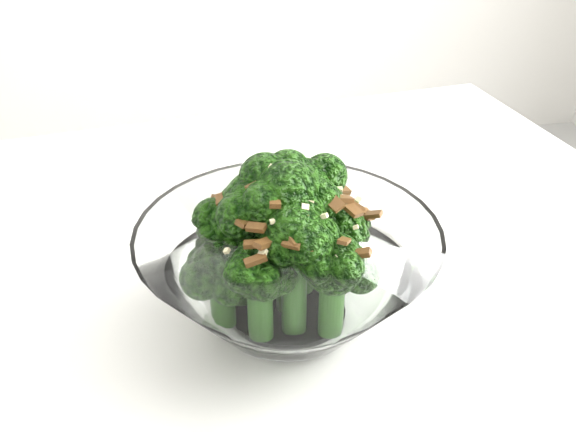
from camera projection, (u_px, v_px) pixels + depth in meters
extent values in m
cylinder|color=white|center=(419.00, 346.00, 0.99)|extent=(0.04, 0.04, 0.71)
cylinder|color=white|center=(288.00, 315.00, 0.45)|extent=(0.08, 0.08, 0.01)
cylinder|color=#275917|center=(288.00, 262.00, 0.42)|extent=(0.02, 0.02, 0.08)
sphere|color=#235710|center=(288.00, 196.00, 0.40)|extent=(0.05, 0.05, 0.05)
cylinder|color=#275917|center=(303.00, 248.00, 0.44)|extent=(0.02, 0.02, 0.07)
sphere|color=#235710|center=(304.00, 190.00, 0.42)|extent=(0.04, 0.04, 0.04)
cylinder|color=#275917|center=(259.00, 262.00, 0.43)|extent=(0.02, 0.02, 0.07)
sphere|color=#235710|center=(258.00, 205.00, 0.41)|extent=(0.04, 0.04, 0.04)
cylinder|color=#275917|center=(294.00, 290.00, 0.41)|extent=(0.02, 0.02, 0.06)
sphere|color=#235710|center=(294.00, 234.00, 0.38)|extent=(0.04, 0.04, 0.04)
cylinder|color=#275917|center=(334.00, 272.00, 0.43)|extent=(0.02, 0.02, 0.05)
sphere|color=#235710|center=(336.00, 227.00, 0.41)|extent=(0.04, 0.04, 0.04)
cylinder|color=#275917|center=(239.00, 271.00, 0.44)|extent=(0.02, 0.02, 0.05)
sphere|color=#235710|center=(237.00, 228.00, 0.42)|extent=(0.04, 0.04, 0.04)
cylinder|color=#275917|center=(331.00, 306.00, 0.41)|extent=(0.02, 0.02, 0.05)
sphere|color=#235710|center=(333.00, 264.00, 0.39)|extent=(0.04, 0.04, 0.04)
cylinder|color=#275917|center=(260.00, 311.00, 0.40)|extent=(0.02, 0.02, 0.04)
sphere|color=#235710|center=(259.00, 270.00, 0.39)|extent=(0.04, 0.04, 0.04)
cylinder|color=#275917|center=(337.00, 256.00, 0.46)|extent=(0.02, 0.02, 0.04)
sphere|color=#235710|center=(339.00, 224.00, 0.45)|extent=(0.04, 0.04, 0.04)
cylinder|color=#275917|center=(223.00, 302.00, 0.42)|extent=(0.02, 0.02, 0.04)
sphere|color=#235710|center=(220.00, 268.00, 0.40)|extent=(0.04, 0.04, 0.04)
cylinder|color=#275917|center=(285.00, 250.00, 0.47)|extent=(0.02, 0.02, 0.04)
sphere|color=#235710|center=(284.00, 216.00, 0.45)|extent=(0.04, 0.04, 0.04)
cylinder|color=#275917|center=(292.00, 260.00, 0.45)|extent=(0.02, 0.02, 0.05)
sphere|color=#235710|center=(292.00, 216.00, 0.43)|extent=(0.04, 0.04, 0.04)
cube|color=brown|center=(341.00, 190.00, 0.43)|extent=(0.01, 0.01, 0.01)
cube|color=brown|center=(361.00, 253.00, 0.37)|extent=(0.01, 0.01, 0.01)
cube|color=brown|center=(325.00, 177.00, 0.41)|extent=(0.01, 0.01, 0.01)
cube|color=brown|center=(295.00, 168.00, 0.40)|extent=(0.01, 0.01, 0.00)
cube|color=brown|center=(361.00, 253.00, 0.38)|extent=(0.01, 0.01, 0.01)
cube|color=brown|center=(367.00, 214.00, 0.41)|extent=(0.01, 0.01, 0.01)
cube|color=brown|center=(256.00, 244.00, 0.37)|extent=(0.01, 0.01, 0.00)
cube|color=brown|center=(258.00, 182.00, 0.44)|extent=(0.01, 0.02, 0.01)
cube|color=brown|center=(292.00, 235.00, 0.37)|extent=(0.01, 0.01, 0.00)
cube|color=brown|center=(286.00, 171.00, 0.41)|extent=(0.01, 0.01, 0.01)
cube|color=brown|center=(292.00, 239.00, 0.37)|extent=(0.01, 0.01, 0.01)
cube|color=brown|center=(258.00, 184.00, 0.38)|extent=(0.02, 0.01, 0.01)
cube|color=brown|center=(255.00, 260.00, 0.36)|extent=(0.01, 0.01, 0.01)
cube|color=brown|center=(350.00, 266.00, 0.37)|extent=(0.01, 0.01, 0.01)
cube|color=brown|center=(265.00, 243.00, 0.37)|extent=(0.02, 0.01, 0.01)
cube|color=brown|center=(344.00, 199.00, 0.40)|extent=(0.01, 0.01, 0.01)
cube|color=brown|center=(372.00, 215.00, 0.41)|extent=(0.01, 0.01, 0.01)
cube|color=brown|center=(354.00, 211.00, 0.39)|extent=(0.01, 0.01, 0.01)
cube|color=brown|center=(256.00, 227.00, 0.37)|extent=(0.01, 0.01, 0.01)
cube|color=brown|center=(297.00, 176.00, 0.44)|extent=(0.01, 0.01, 0.01)
cube|color=brown|center=(299.00, 213.00, 0.37)|extent=(0.01, 0.02, 0.00)
cube|color=brown|center=(249.00, 195.00, 0.39)|extent=(0.01, 0.01, 0.01)
cube|color=brown|center=(257.00, 179.00, 0.41)|extent=(0.01, 0.01, 0.01)
cube|color=brown|center=(249.00, 188.00, 0.39)|extent=(0.01, 0.01, 0.01)
cube|color=brown|center=(220.00, 199.00, 0.42)|extent=(0.01, 0.01, 0.01)
cube|color=brown|center=(273.00, 176.00, 0.39)|extent=(0.01, 0.01, 0.01)
cube|color=brown|center=(245.00, 222.00, 0.38)|extent=(0.01, 0.01, 0.01)
cube|color=brown|center=(293.00, 243.00, 0.36)|extent=(0.01, 0.01, 0.01)
cube|color=brown|center=(267.00, 180.00, 0.42)|extent=(0.01, 0.01, 0.01)
cube|color=brown|center=(307.00, 247.00, 0.36)|extent=(0.01, 0.01, 0.01)
cube|color=brown|center=(275.00, 201.00, 0.37)|extent=(0.01, 0.01, 0.00)
cube|color=brown|center=(245.00, 188.00, 0.40)|extent=(0.01, 0.01, 0.01)
cube|color=brown|center=(334.00, 203.00, 0.38)|extent=(0.01, 0.01, 0.01)
cube|color=brown|center=(244.00, 189.00, 0.43)|extent=(0.01, 0.02, 0.01)
cube|color=brown|center=(246.00, 187.00, 0.44)|extent=(0.01, 0.01, 0.01)
cube|color=brown|center=(318.00, 181.00, 0.44)|extent=(0.01, 0.01, 0.01)
cube|color=brown|center=(222.00, 199.00, 0.41)|extent=(0.01, 0.01, 0.01)
cube|color=brown|center=(344.00, 241.00, 0.37)|extent=(0.01, 0.01, 0.01)
cube|color=brown|center=(250.00, 194.00, 0.39)|extent=(0.01, 0.01, 0.01)
cube|color=brown|center=(355.00, 207.00, 0.40)|extent=(0.01, 0.01, 0.01)
cube|color=beige|center=(250.00, 191.00, 0.39)|extent=(0.01, 0.01, 0.00)
cube|color=beige|center=(286.00, 167.00, 0.41)|extent=(0.00, 0.00, 0.00)
cube|color=beige|center=(304.00, 245.00, 0.36)|extent=(0.00, 0.00, 0.00)
cube|color=beige|center=(256.00, 191.00, 0.38)|extent=(0.01, 0.01, 0.00)
cube|color=beige|center=(341.00, 198.00, 0.40)|extent=(0.01, 0.01, 0.01)
cube|color=beige|center=(358.00, 200.00, 0.41)|extent=(0.01, 0.01, 0.00)
cube|color=beige|center=(324.00, 216.00, 0.37)|extent=(0.01, 0.01, 0.00)
cube|color=beige|center=(227.00, 251.00, 0.37)|extent=(0.01, 0.00, 0.00)
cube|color=beige|center=(272.00, 168.00, 0.39)|extent=(0.00, 0.01, 0.00)
cube|color=beige|center=(307.00, 172.00, 0.42)|extent=(0.01, 0.01, 0.00)
cube|color=beige|center=(270.00, 168.00, 0.41)|extent=(0.01, 0.01, 0.01)
cube|color=beige|center=(317.00, 180.00, 0.43)|extent=(0.01, 0.01, 0.00)
cube|color=beige|center=(312.00, 174.00, 0.40)|extent=(0.01, 0.01, 0.01)
cube|color=beige|center=(356.00, 227.00, 0.38)|extent=(0.00, 0.00, 0.00)
cube|color=beige|center=(305.00, 208.00, 0.37)|extent=(0.01, 0.01, 0.01)
cube|color=beige|center=(340.00, 190.00, 0.40)|extent=(0.00, 0.00, 0.00)
cube|color=beige|center=(338.00, 258.00, 0.37)|extent=(0.00, 0.00, 0.00)
cube|color=beige|center=(273.00, 221.00, 0.37)|extent=(0.00, 0.00, 0.00)
cube|color=beige|center=(229.00, 212.00, 0.39)|extent=(0.00, 0.00, 0.00)
cube|color=beige|center=(255.00, 184.00, 0.44)|extent=(0.01, 0.01, 0.00)
cube|color=beige|center=(277.00, 187.00, 0.38)|extent=(0.00, 0.00, 0.00)
cube|color=beige|center=(252.00, 180.00, 0.43)|extent=(0.00, 0.00, 0.00)
cube|color=beige|center=(334.00, 187.00, 0.44)|extent=(0.01, 0.01, 0.01)
cube|color=beige|center=(310.00, 203.00, 0.38)|extent=(0.01, 0.01, 0.01)
cube|color=beige|center=(263.00, 252.00, 0.37)|extent=(0.01, 0.01, 0.01)
cube|color=beige|center=(282.00, 169.00, 0.42)|extent=(0.00, 0.01, 0.00)
cube|color=beige|center=(270.00, 172.00, 0.41)|extent=(0.00, 0.01, 0.00)
cube|color=beige|center=(287.00, 165.00, 0.40)|extent=(0.01, 0.01, 0.00)
cube|color=beige|center=(270.00, 184.00, 0.38)|extent=(0.00, 0.00, 0.00)
cube|color=beige|center=(319.00, 180.00, 0.42)|extent=(0.00, 0.01, 0.00)
cube|color=beige|center=(291.00, 231.00, 0.37)|extent=(0.00, 0.00, 0.00)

